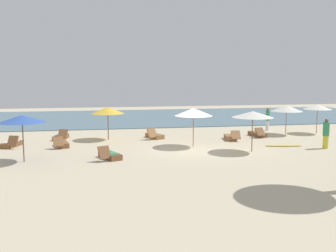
{
  "coord_description": "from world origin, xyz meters",
  "views": [
    {
      "loc": [
        -5.22,
        -20.69,
        4.12
      ],
      "look_at": [
        -1.02,
        1.99,
        1.1
      ],
      "focal_mm": 41.64,
      "sensor_mm": 36.0,
      "label": 1
    }
  ],
  "objects": [
    {
      "name": "umbrella_2",
      "position": [
        10.18,
        4.38,
        1.89
      ],
      "size": [
        1.95,
        1.95,
        2.07
      ],
      "color": "brown",
      "rests_on": "ground_plane"
    },
    {
      "name": "ocean_water",
      "position": [
        0.0,
        17.0,
        0.03
      ],
      "size": [
        48.0,
        16.0,
        0.06
      ],
      "primitive_type": "cube",
      "color": "slate",
      "rests_on": "ground_plane"
    },
    {
      "name": "umbrella_4",
      "position": [
        7.78,
        4.3,
        1.83
      ],
      "size": [
        2.18,
        2.18,
        2.04
      ],
      "color": "olive",
      "rests_on": "ground_plane"
    },
    {
      "name": "lounger_4",
      "position": [
        3.22,
        2.8,
        0.17
      ],
      "size": [
        0.85,
        1.78,
        0.66
      ],
      "color": "olive",
      "rests_on": "ground_plane"
    },
    {
      "name": "surfboard",
      "position": [
        5.5,
        0.09,
        0.04
      ],
      "size": [
        2.2,
        0.76,
        0.07
      ],
      "color": "gold",
      "rests_on": "ground_plane"
    },
    {
      "name": "lounger_0",
      "position": [
        -7.23,
        2.23,
        0.17
      ],
      "size": [
        0.93,
        1.78,
        0.69
      ],
      "color": "brown",
      "rests_on": "ground_plane"
    },
    {
      "name": "lounger_1",
      "position": [
        -7.5,
        4.92,
        0.18
      ],
      "size": [
        1.0,
        1.75,
        0.73
      ],
      "color": "brown",
      "rests_on": "ground_plane"
    },
    {
      "name": "person_0",
      "position": [
        7.48,
        -1.0,
        0.85
      ],
      "size": [
        0.43,
        0.43,
        1.7
      ],
      "color": "yellow",
      "rests_on": "ground_plane"
    },
    {
      "name": "lounger_5",
      "position": [
        5.47,
        3.79,
        0.17
      ],
      "size": [
        0.86,
        1.78,
        0.67
      ],
      "color": "brown",
      "rests_on": "ground_plane"
    },
    {
      "name": "umbrella_0",
      "position": [
        3.03,
        -1.1,
        2.03
      ],
      "size": [
        2.23,
        2.23,
        2.2
      ],
      "color": "brown",
      "rests_on": "ground_plane"
    },
    {
      "name": "umbrella_3",
      "position": [
        -4.5,
        4.36,
        1.88
      ],
      "size": [
        2.08,
        2.08,
        2.1
      ],
      "color": "brown",
      "rests_on": "ground_plane"
    },
    {
      "name": "lounger_3",
      "position": [
        -10.1,
        2.71,
        0.18
      ],
      "size": [
        1.11,
        1.75,
        0.73
      ],
      "color": "brown",
      "rests_on": "ground_plane"
    },
    {
      "name": "lounger_6",
      "position": [
        -4.63,
        -1.55,
        0.18
      ],
      "size": [
        1.22,
        1.73,
        0.74
      ],
      "color": "brown",
      "rests_on": "ground_plane"
    },
    {
      "name": "person_1",
      "position": [
        7.38,
        6.42,
        0.89
      ],
      "size": [
        0.38,
        0.38,
        1.73
      ],
      "color": "white",
      "rests_on": "ground_plane"
    },
    {
      "name": "ground_plane",
      "position": [
        0.0,
        0.0,
        0.0
      ],
      "size": [
        60.0,
        60.0,
        0.0
      ],
      "primitive_type": "plane",
      "color": "beige"
    },
    {
      "name": "umbrella_1",
      "position": [
        -8.68,
        -1.5,
        2.08
      ],
      "size": [
        2.18,
        2.18,
        2.26
      ],
      "color": "brown",
      "rests_on": "ground_plane"
    },
    {
      "name": "umbrella_6",
      "position": [
        0.28,
        0.98,
        2.01
      ],
      "size": [
        2.19,
        2.19,
        2.23
      ],
      "color": "brown",
      "rests_on": "ground_plane"
    },
    {
      "name": "lounger_2",
      "position": [
        -1.5,
        4.34,
        0.17
      ],
      "size": [
        1.18,
        1.75,
        0.73
      ],
      "color": "olive",
      "rests_on": "ground_plane"
    }
  ]
}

